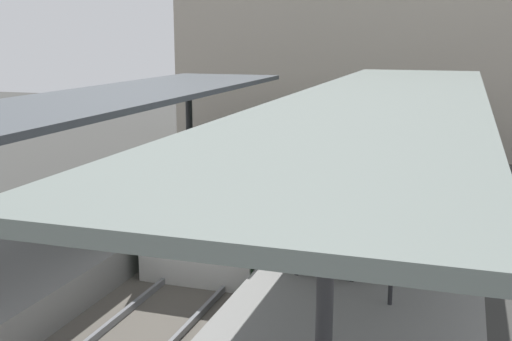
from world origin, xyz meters
TOP-DOWN VIEW (x-y plane):
  - ground_plane at (0.00, 0.00)m, footprint 80.00×80.00m
  - platform_left at (-3.80, 0.00)m, footprint 4.40×28.00m
  - platform_right at (3.80, 0.00)m, footprint 4.40×28.00m
  - track_ballast at (0.00, 0.00)m, footprint 3.20×28.00m
  - rail_near_side at (-0.72, 0.00)m, footprint 0.08×28.00m
  - rail_far_side at (0.72, 0.00)m, footprint 0.08×28.00m
  - commuter_train at (0.00, 4.72)m, footprint 2.78×10.93m
  - canopy_left at (-3.80, 1.40)m, footprint 4.18×21.00m
  - canopy_right at (3.80, 1.40)m, footprint 4.18×21.00m
  - platform_bench at (3.03, -1.04)m, footprint 1.40×0.41m
  - platform_sign at (4.40, -2.09)m, footprint 0.90×0.08m
  - litter_bin at (5.03, 4.04)m, footprint 0.44×0.44m
  - passenger_near_bench at (4.01, 6.77)m, footprint 0.36×0.36m
  - station_building_backdrop at (0.29, 20.00)m, footprint 18.00×6.00m

SIDE VIEW (x-z plane):
  - ground_plane at x=0.00m, z-range 0.00..0.00m
  - track_ballast at x=0.00m, z-range 0.00..0.20m
  - rail_near_side at x=-0.72m, z-range 0.20..0.34m
  - rail_far_side at x=0.72m, z-range 0.20..0.34m
  - platform_left at x=-3.80m, z-range 0.00..1.00m
  - platform_right at x=3.80m, z-range 0.00..1.00m
  - litter_bin at x=5.03m, z-range 1.00..1.80m
  - platform_bench at x=3.03m, z-range 1.03..1.89m
  - commuter_train at x=0.00m, z-range 0.18..3.28m
  - passenger_near_bench at x=4.01m, z-range 1.03..2.70m
  - platform_sign at x=4.40m, z-range 1.52..3.73m
  - canopy_left at x=-3.80m, z-range 2.41..5.48m
  - canopy_right at x=3.80m, z-range 2.56..5.91m
  - station_building_backdrop at x=0.29m, z-range 0.00..11.00m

